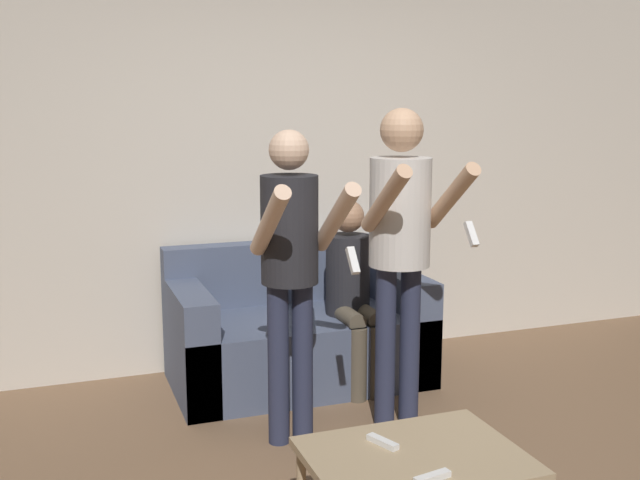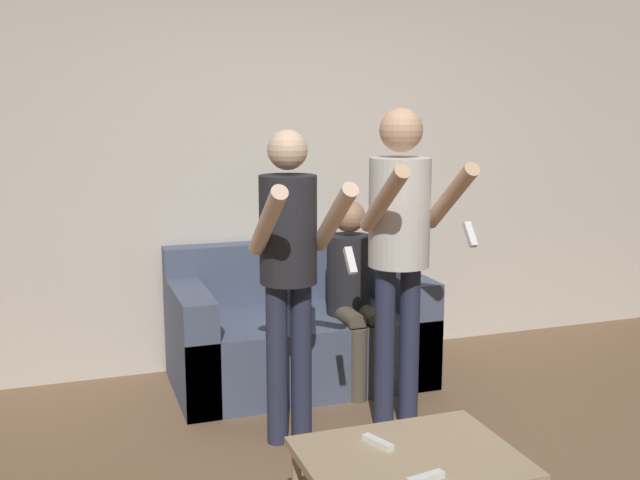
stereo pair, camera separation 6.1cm
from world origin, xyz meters
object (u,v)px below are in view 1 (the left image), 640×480
at_px(person_standing_left, 291,256).
at_px(person_standing_right, 401,232).
at_px(remote_near, 432,477).
at_px(coffee_table, 415,464).
at_px(remote_far, 383,442).
at_px(person_seated, 352,286).
at_px(couch, 297,335).

xyz_separation_m(person_standing_left, person_standing_right, (0.61, 0.00, 0.09)).
height_order(person_standing_left, remote_near, person_standing_left).
distance_m(coffee_table, remote_far, 0.16).
bearing_deg(person_standing_left, remote_near, -84.33).
distance_m(person_standing_left, person_seated, 0.96).
bearing_deg(person_standing_right, person_standing_left, -179.55).
xyz_separation_m(couch, remote_far, (-0.23, -1.80, 0.11)).
bearing_deg(person_seated, person_standing_right, -89.15).
xyz_separation_m(person_standing_left, remote_far, (0.08, -0.95, -0.59)).
xyz_separation_m(couch, person_standing_right, (0.31, -0.84, 0.79)).
bearing_deg(remote_far, person_standing_right, 60.83).
relative_size(couch, person_standing_right, 0.91).
height_order(person_standing_left, person_standing_right, person_standing_right).
bearing_deg(person_standing_right, remote_far, -119.17).
bearing_deg(person_seated, person_standing_left, -132.86).
bearing_deg(person_standing_left, person_seated, 47.14).
bearing_deg(person_standing_right, person_seated, 90.85).
relative_size(person_standing_left, remote_near, 10.56).
bearing_deg(remote_near, person_seated, 76.13).
bearing_deg(couch, person_standing_left, -109.83).
distance_m(person_standing_left, coffee_table, 1.26).
distance_m(person_standing_right, remote_near, 1.53).
relative_size(person_standing_right, person_seated, 1.48).
distance_m(couch, coffee_table, 1.93).
bearing_deg(person_standing_right, couch, 109.97).
distance_m(person_seated, remote_near, 2.00).
distance_m(couch, remote_far, 1.82).
height_order(person_standing_left, remote_far, person_standing_left).
bearing_deg(remote_near, remote_far, 98.60).
bearing_deg(person_standing_left, remote_far, -85.33).
relative_size(couch, coffee_table, 1.88).
distance_m(couch, person_seated, 0.49).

